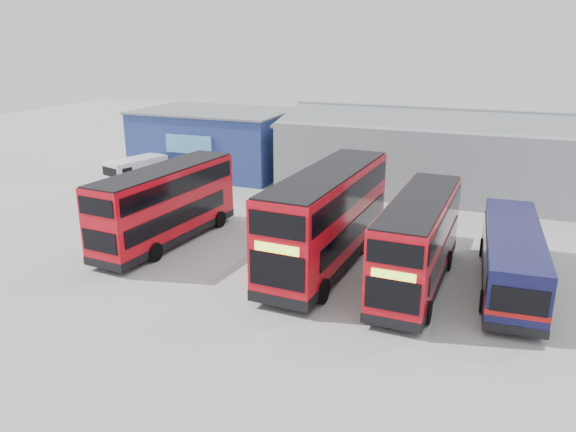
# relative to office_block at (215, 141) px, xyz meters

# --- Properties ---
(ground_plane) EXTENTS (120.00, 120.00, 0.00)m
(ground_plane) POSITION_rel_office_block_xyz_m (14.00, -17.99, -2.58)
(ground_plane) COLOR gray
(ground_plane) RESTS_ON ground
(office_block) EXTENTS (12.30, 8.32, 5.12)m
(office_block) POSITION_rel_office_block_xyz_m (0.00, 0.00, 0.00)
(office_block) COLOR navy
(office_block) RESTS_ON ground
(maintenance_shed) EXTENTS (30.50, 12.00, 5.89)m
(maintenance_shed) POSITION_rel_office_block_xyz_m (22.00, 2.01, 0.02)
(maintenance_shed) COLOR gray
(maintenance_shed) RESTS_ON ground
(double_decker_left) EXTENTS (3.25, 10.15, 4.22)m
(double_decker_left) POSITION_rel_office_block_xyz_m (5.76, -16.09, -0.48)
(double_decker_left) COLOR red
(double_decker_left) RESTS_ON ground
(double_decker_centre) EXTENTS (3.34, 11.52, 4.82)m
(double_decker_centre) POSITION_rel_office_block_xyz_m (14.92, -16.02, -0.18)
(double_decker_centre) COLOR red
(double_decker_centre) RESTS_ON ground
(double_decker_right) EXTENTS (2.71, 9.92, 4.17)m
(double_decker_right) POSITION_rel_office_block_xyz_m (19.44, -16.75, -0.51)
(double_decker_right) COLOR red
(double_decker_right) RESTS_ON ground
(single_decker_blue) EXTENTS (2.98, 10.31, 2.76)m
(single_decker_blue) POSITION_rel_office_block_xyz_m (23.44, -15.38, -1.21)
(single_decker_blue) COLOR #0E143E
(single_decker_blue) RESTS_ON ground
(panel_van) EXTENTS (3.17, 5.03, 2.06)m
(panel_van) POSITION_rel_office_block_xyz_m (-3.41, -6.25, -1.43)
(panel_van) COLOR silver
(panel_van) RESTS_ON ground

